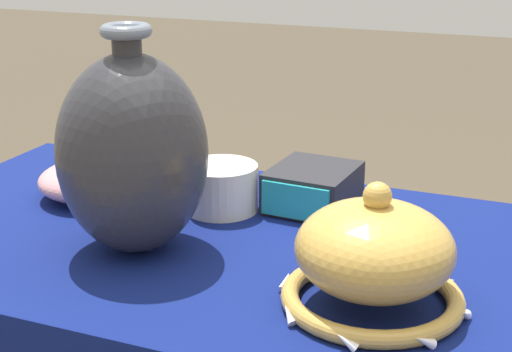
{
  "coord_description": "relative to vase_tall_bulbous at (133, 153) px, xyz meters",
  "views": [
    {
      "loc": [
        0.3,
        -0.95,
        1.19
      ],
      "look_at": [
        -0.06,
        -0.06,
        0.86
      ],
      "focal_mm": 55.0,
      "sensor_mm": 36.0,
      "label": 1
    }
  ],
  "objects": [
    {
      "name": "bowl_shallow_rose",
      "position": [
        -0.17,
        0.15,
        -0.11
      ],
      "size": [
        0.17,
        0.17,
        0.06
      ],
      "primitive_type": "ellipsoid",
      "color": "#D19399",
      "rests_on": "display_table"
    },
    {
      "name": "display_table",
      "position": [
        0.24,
        0.06,
        -0.22
      ],
      "size": [
        1.34,
        0.61,
        0.73
      ],
      "color": "olive",
      "rests_on": "ground_plane"
    },
    {
      "name": "pot_squat_ivory",
      "position": [
        0.05,
        0.18,
        -0.1
      ],
      "size": [
        0.12,
        0.12,
        0.07
      ],
      "primitive_type": "cylinder",
      "color": "white",
      "rests_on": "display_table"
    },
    {
      "name": "vase_dome_bell",
      "position": [
        0.35,
        -0.04,
        -0.08
      ],
      "size": [
        0.23,
        0.23,
        0.16
      ],
      "color": "gold",
      "rests_on": "display_table"
    },
    {
      "name": "mosaic_tile_box",
      "position": [
        0.18,
        0.24,
        -0.11
      ],
      "size": [
        0.13,
        0.15,
        0.06
      ],
      "rotation": [
        0.0,
        0.0,
        -0.06
      ],
      "color": "#232328",
      "rests_on": "display_table"
    },
    {
      "name": "vase_tall_bulbous",
      "position": [
        0.0,
        0.0,
        0.0
      ],
      "size": [
        0.21,
        0.21,
        0.31
      ],
      "color": "#2D2D33",
      "rests_on": "display_table"
    }
  ]
}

